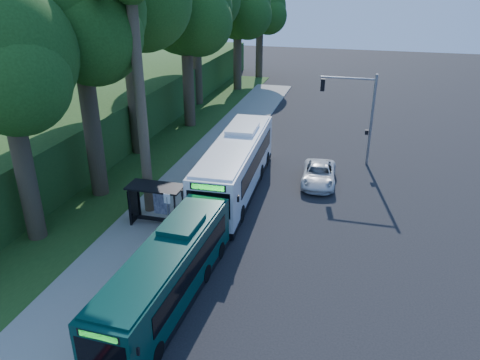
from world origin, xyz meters
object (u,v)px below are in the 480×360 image
(teal_bus, at_px, (169,272))
(pickup, at_px, (319,174))
(bus_shelter, at_px, (153,196))
(white_bus, at_px, (236,164))

(teal_bus, relative_size, pickup, 2.18)
(bus_shelter, bearing_deg, teal_bus, -60.38)
(bus_shelter, height_order, teal_bus, teal_bus)
(white_bus, bearing_deg, bus_shelter, -123.11)
(bus_shelter, xyz_separation_m, teal_bus, (3.64, -6.41, -0.25))
(bus_shelter, xyz_separation_m, white_bus, (3.45, 5.75, 0.10))
(bus_shelter, height_order, pickup, bus_shelter)
(bus_shelter, height_order, white_bus, white_bus)
(white_bus, height_order, teal_bus, white_bus)
(white_bus, distance_m, pickup, 6.05)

